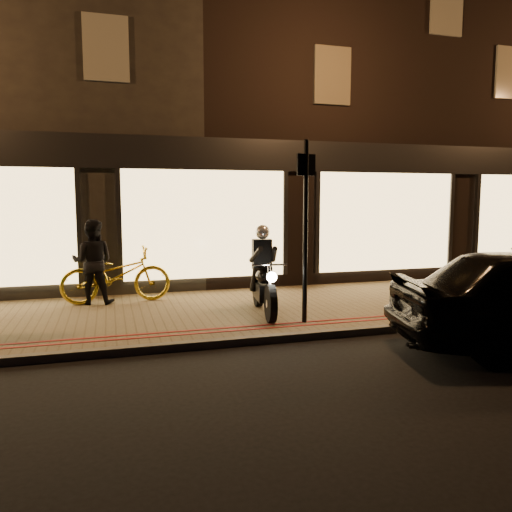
% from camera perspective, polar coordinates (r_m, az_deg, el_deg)
% --- Properties ---
extents(ground, '(90.00, 90.00, 0.00)m').
position_cam_1_polar(ground, '(7.56, 0.04, -10.14)').
color(ground, black).
rests_on(ground, ground).
extents(sidewalk, '(50.00, 4.00, 0.12)m').
position_cam_1_polar(sidewalk, '(9.42, -3.43, -6.42)').
color(sidewalk, brown).
rests_on(sidewalk, ground).
extents(kerb_stone, '(50.00, 0.14, 0.12)m').
position_cam_1_polar(kerb_stone, '(7.59, -0.06, -9.60)').
color(kerb_stone, '#59544C').
rests_on(kerb_stone, ground).
extents(red_kerb_lines, '(50.00, 0.26, 0.01)m').
position_cam_1_polar(red_kerb_lines, '(8.04, -1.08, -8.22)').
color(red_kerb_lines, maroon).
rests_on(red_kerb_lines, sidewalk).
extents(building_row, '(48.00, 10.11, 8.50)m').
position_cam_1_polar(building_row, '(16.20, -9.28, 13.82)').
color(building_row, black).
rests_on(building_row, ground).
extents(motorcycle, '(0.64, 1.94, 1.59)m').
position_cam_1_polar(motorcycle, '(8.95, 0.87, -2.70)').
color(motorcycle, black).
rests_on(motorcycle, sidewalk).
extents(sign_post, '(0.35, 0.11, 3.00)m').
position_cam_1_polar(sign_post, '(8.22, 5.68, 3.90)').
color(sign_post, black).
rests_on(sign_post, sidewalk).
extents(bicycle_gold, '(2.15, 0.85, 1.11)m').
position_cam_1_polar(bicycle_gold, '(10.25, -15.68, -2.10)').
color(bicycle_gold, gold).
rests_on(bicycle_gold, sidewalk).
extents(person_dark, '(0.91, 0.77, 1.65)m').
position_cam_1_polar(person_dark, '(10.26, -18.18, -0.64)').
color(person_dark, black).
rests_on(person_dark, sidewalk).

